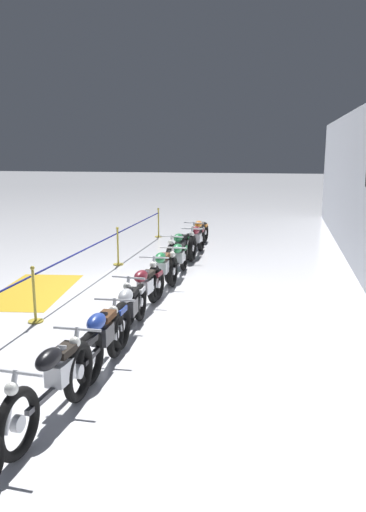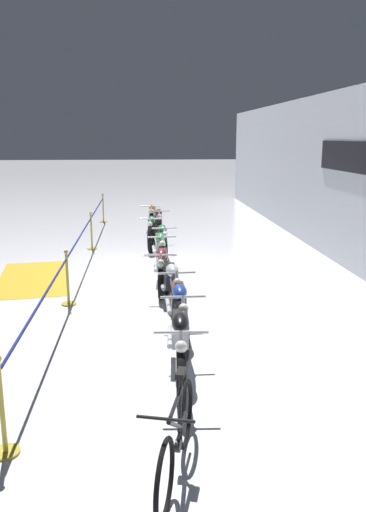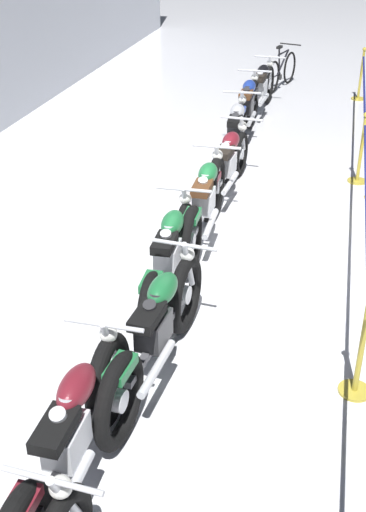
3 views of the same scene
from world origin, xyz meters
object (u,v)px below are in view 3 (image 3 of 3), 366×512
bicycle (282,71)px  stanchion_far_right (360,82)px  stanchion_far_left (366,267)px  stanchion_mid_right (360,159)px  motorcycle_blue_7 (247,108)px  motorcycle_green_3 (169,257)px  motorcycle_green_2 (157,332)px  motorcycle_green_4 (205,205)px  motorcycle_maroon_5 (227,165)px  motorcycle_silver_6 (236,134)px  motorcycle_maroon_1 (71,442)px  motorcycle_black_8 (261,90)px  stanchion_mid_left (360,359)px

bicycle → stanchion_far_right: bearing=-106.3°
stanchion_far_left → stanchion_mid_right: size_ratio=13.25×
bicycle → stanchion_mid_right: bearing=-161.7°
motorcycle_blue_7 → bicycle: size_ratio=1.47×
motorcycle_blue_7 → stanchion_mid_right: bearing=-132.3°
motorcycle_green_3 → stanchion_far_right: size_ratio=2.15×
motorcycle_green_2 → motorcycle_blue_7: (6.72, 0.24, 0.00)m
motorcycle_green_4 → motorcycle_maroon_5: motorcycle_green_4 is taller
motorcycle_silver_6 → bicycle: bearing=-2.9°
stanchion_far_left → stanchion_mid_right: bearing=-0.0°
motorcycle_maroon_1 → stanchion_mid_right: stanchion_mid_right is taller
motorcycle_green_2 → motorcycle_silver_6: (5.35, 0.21, -0.02)m
motorcycle_black_8 → stanchion_mid_right: (-3.02, -1.86, -0.12)m
motorcycle_green_3 → motorcycle_black_8: size_ratio=0.94×
motorcycle_green_2 → bicycle: size_ratio=1.40×
stanchion_far_right → stanchion_mid_left: bearing=180.0°
motorcycle_maroon_1 → stanchion_far_left: 3.07m
motorcycle_green_4 → motorcycle_black_8: (5.37, 0.04, -0.01)m
motorcycle_maroon_5 → stanchion_far_left: size_ratio=0.17×
motorcycle_black_8 → motorcycle_silver_6: bearing=179.1°
stanchion_mid_left → stanchion_far_right: same height
motorcycle_green_4 → motorcycle_maroon_5: (1.40, -0.02, -0.03)m
motorcycle_maroon_1 → motorcycle_blue_7: 8.06m
stanchion_far_right → stanchion_far_left: bearing=180.0°
motorcycle_silver_6 → stanchion_far_right: (4.17, -1.90, -0.10)m
motorcycle_maroon_1 → motorcycle_silver_6: bearing=-0.2°
motorcycle_maroon_1 → bicycle: motorcycle_maroon_1 is taller
motorcycle_blue_7 → stanchion_far_left: bearing=-161.2°
motorcycle_green_2 → motorcycle_green_3: motorcycle_green_2 is taller
stanchion_far_left → motorcycle_maroon_1: bearing=140.9°
motorcycle_maroon_1 → motorcycle_black_8: 9.31m
stanchion_mid_left → stanchion_far_left: bearing=0.0°
motorcycle_maroon_1 → stanchion_mid_left: size_ratio=2.17×
motorcycle_green_2 → motorcycle_green_3: 1.32m
motorcycle_green_4 → stanchion_mid_right: 2.98m
motorcycle_green_3 → bicycle: bicycle is taller
motorcycle_black_8 → stanchion_mid_right: size_ratio=2.30×
motorcycle_maroon_1 → motorcycle_black_8: size_ratio=0.94×
motorcycle_green_4 → stanchion_far_left: 2.42m
motorcycle_silver_6 → motorcycle_black_8: (2.63, -0.04, 0.02)m
motorcycle_green_4 → stanchion_mid_left: stanchion_mid_left is taller
bicycle → stanchion_mid_left: 9.95m
stanchion_far_right → motorcycle_silver_6: bearing=155.5°
motorcycle_green_2 → motorcycle_green_3: bearing=9.9°
motorcycle_green_2 → motorcycle_silver_6: bearing=2.3°
motorcycle_blue_7 → stanchion_mid_left: stanchion_mid_left is taller
motorcycle_black_8 → motorcycle_maroon_1: bearing=179.6°
motorcycle_maroon_1 → motorcycle_green_3: size_ratio=1.01×
motorcycle_green_3 → stanchion_mid_right: 4.14m
motorcycle_green_2 → stanchion_far_right: stanchion_far_right is taller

